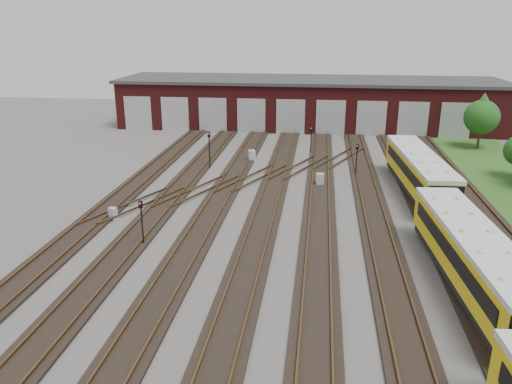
# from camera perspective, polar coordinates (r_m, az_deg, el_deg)

# --- Properties ---
(ground) EXTENTS (120.00, 120.00, 0.00)m
(ground) POSITION_cam_1_polar(r_m,az_deg,el_deg) (31.70, 3.49, -6.47)
(ground) COLOR #43413E
(ground) RESTS_ON ground
(track_network) EXTENTS (30.40, 70.00, 0.33)m
(track_network) POSITION_cam_1_polar(r_m,az_deg,el_deg) (32.19, 3.28, -5.84)
(track_network) COLOR black
(track_network) RESTS_ON ground
(maintenance_shed) EXTENTS (51.00, 12.50, 6.35)m
(maintenance_shed) POSITION_cam_1_polar(r_m,az_deg,el_deg) (69.38, 5.98, 10.18)
(maintenance_shed) COLOR #4D1314
(maintenance_shed) RESTS_ON ground
(metro_train) EXTENTS (3.64, 46.67, 3.00)m
(metro_train) POSITION_cam_1_polar(r_m,az_deg,el_deg) (28.63, 23.53, -6.89)
(metro_train) COLOR black
(metro_train) RESTS_ON ground
(signal_mast_0) EXTENTS (0.23, 0.22, 3.04)m
(signal_mast_0) POSITION_cam_1_polar(r_m,az_deg,el_deg) (32.09, -12.94, -2.85)
(signal_mast_0) COLOR black
(signal_mast_0) RESTS_ON ground
(signal_mast_1) EXTENTS (0.30, 0.28, 3.60)m
(signal_mast_1) POSITION_cam_1_polar(r_m,az_deg,el_deg) (48.50, -5.36, 5.37)
(signal_mast_1) COLOR black
(signal_mast_1) RESTS_ON ground
(signal_mast_2) EXTENTS (0.27, 0.25, 2.98)m
(signal_mast_2) POSITION_cam_1_polar(r_m,az_deg,el_deg) (53.98, 6.32, 6.29)
(signal_mast_2) COLOR black
(signal_mast_2) RESTS_ON ground
(signal_mast_3) EXTENTS (0.28, 0.27, 2.97)m
(signal_mast_3) POSITION_cam_1_polar(r_m,az_deg,el_deg) (46.92, 11.45, 4.12)
(signal_mast_3) COLOR black
(signal_mast_3) RESTS_ON ground
(relay_cabinet_0) EXTENTS (0.66, 0.62, 0.88)m
(relay_cabinet_0) POSITION_cam_1_polar(r_m,az_deg,el_deg) (37.47, -16.04, -2.38)
(relay_cabinet_0) COLOR #A6A9AB
(relay_cabinet_0) RESTS_ON ground
(relay_cabinet_1) EXTENTS (0.86, 0.81, 1.14)m
(relay_cabinet_1) POSITION_cam_1_polar(r_m,az_deg,el_deg) (51.17, -0.49, 4.17)
(relay_cabinet_1) COLOR #A6A9AB
(relay_cabinet_1) RESTS_ON ground
(relay_cabinet_2) EXTENTS (0.73, 0.63, 1.11)m
(relay_cabinet_2) POSITION_cam_1_polar(r_m,az_deg,el_deg) (43.69, 7.31, 1.41)
(relay_cabinet_2) COLOR #A6A9AB
(relay_cabinet_2) RESTS_ON ground
(relay_cabinet_3) EXTENTS (0.66, 0.60, 0.90)m
(relay_cabinet_3) POSITION_cam_1_polar(r_m,az_deg,el_deg) (54.85, 15.52, 4.35)
(relay_cabinet_3) COLOR #A6A9AB
(relay_cabinet_3) RESTS_ON ground
(relay_cabinet_4) EXTENTS (0.64, 0.56, 0.98)m
(relay_cabinet_4) POSITION_cam_1_polar(r_m,az_deg,el_deg) (52.65, 18.41, 3.52)
(relay_cabinet_4) COLOR #A6A9AB
(relay_cabinet_4) RESTS_ON ground
(tree_0) EXTENTS (3.80, 3.80, 6.29)m
(tree_0) POSITION_cam_1_polar(r_m,az_deg,el_deg) (60.98, 24.45, 8.22)
(tree_0) COLOR #372319
(tree_0) RESTS_ON ground
(bush_2) EXTENTS (1.31, 1.31, 1.31)m
(bush_2) POSITION_cam_1_polar(r_m,az_deg,el_deg) (67.61, 23.77, 6.27)
(bush_2) COLOR #1D4614
(bush_2) RESTS_ON ground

